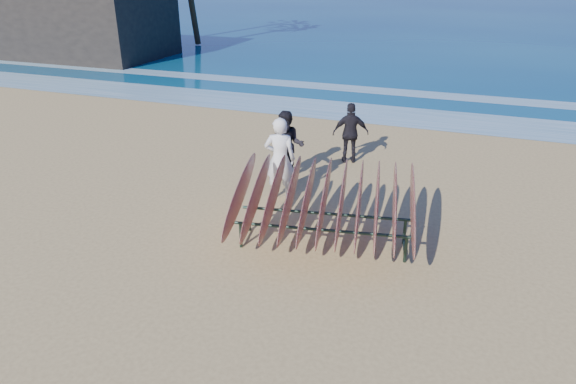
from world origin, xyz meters
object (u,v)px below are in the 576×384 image
at_px(person_dark_a, 287,146).
at_px(person_dark_b, 351,133).
at_px(surfboard_rack, 324,201).
at_px(building, 72,14).
at_px(person_white, 280,159).

relative_size(person_dark_a, person_dark_b, 1.07).
xyz_separation_m(surfboard_rack, person_dark_a, (-1.72, 2.76, -0.08)).
bearing_deg(building, person_dark_a, -36.78).
height_order(person_white, building, building).
distance_m(person_dark_a, building, 21.49).
distance_m(person_white, building, 22.32).
xyz_separation_m(surfboard_rack, building, (-18.89, 15.60, 1.30)).
xyz_separation_m(person_dark_b, building, (-18.31, 11.17, 1.44)).
distance_m(person_dark_b, building, 21.50).
bearing_deg(building, person_white, -38.66).
bearing_deg(person_dark_b, surfboard_rack, 79.27).
xyz_separation_m(surfboard_rack, person_dark_b, (-0.59, 4.43, -0.13)).
bearing_deg(surfboard_rack, person_white, 121.59).
height_order(person_dark_a, building, building).
bearing_deg(surfboard_rack, person_dark_b, 87.59).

